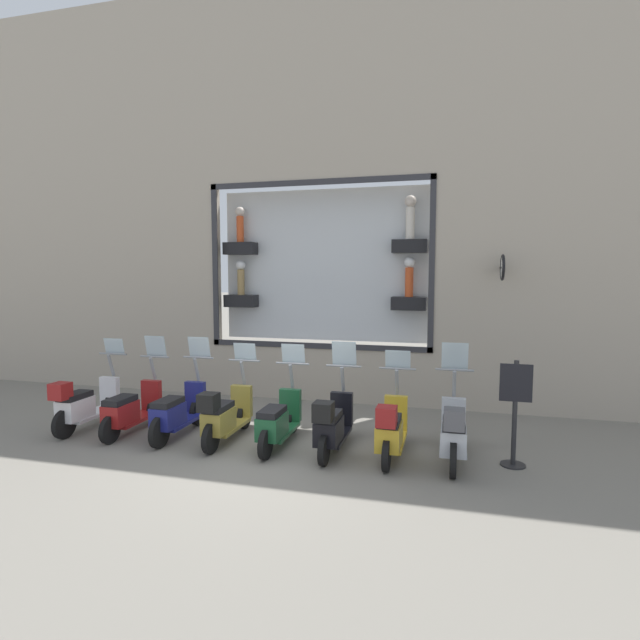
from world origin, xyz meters
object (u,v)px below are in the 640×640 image
(scooter_green_3, at_px, (278,422))
(scooter_olive_4, at_px, (224,416))
(scooter_yellow_1, at_px, (391,430))
(shop_sign_post, at_px, (515,410))
(scooter_black_2, at_px, (332,424))
(scooter_white_7, at_px, (84,404))
(scooter_navy_5, at_px, (177,412))
(scooter_silver_0, at_px, (453,433))
(scooter_red_6, at_px, (131,410))

(scooter_green_3, distance_m, scooter_olive_4, 0.92)
(scooter_yellow_1, distance_m, shop_sign_post, 1.82)
(scooter_green_3, distance_m, shop_sign_post, 3.64)
(scooter_black_2, relative_size, scooter_green_3, 1.00)
(scooter_green_3, bearing_deg, scooter_white_7, 90.92)
(scooter_navy_5, distance_m, shop_sign_post, 5.47)
(scooter_olive_4, xyz_separation_m, scooter_white_7, (0.00, 2.76, 0.00))
(scooter_black_2, relative_size, scooter_navy_5, 0.99)
(scooter_yellow_1, relative_size, scooter_white_7, 1.00)
(scooter_black_2, distance_m, scooter_green_3, 0.92)
(scooter_silver_0, xyz_separation_m, scooter_white_7, (-0.01, 6.43, -0.01))
(scooter_green_3, distance_m, scooter_navy_5, 1.84)
(scooter_yellow_1, distance_m, scooter_red_6, 4.59)
(scooter_red_6, xyz_separation_m, shop_sign_post, (0.12, -6.37, 0.42))
(scooter_olive_4, relative_size, scooter_white_7, 1.00)
(scooter_green_3, relative_size, shop_sign_post, 1.14)
(scooter_silver_0, height_order, scooter_yellow_1, scooter_silver_0)
(scooter_black_2, height_order, scooter_olive_4, scooter_black_2)
(scooter_silver_0, bearing_deg, scooter_yellow_1, 90.78)
(scooter_red_6, bearing_deg, scooter_navy_5, -89.72)
(scooter_silver_0, height_order, scooter_black_2, scooter_silver_0)
(scooter_yellow_1, distance_m, scooter_black_2, 0.92)
(scooter_yellow_1, bearing_deg, scooter_green_3, 87.95)
(scooter_navy_5, relative_size, shop_sign_post, 1.15)
(scooter_olive_4, bearing_deg, scooter_navy_5, 85.81)
(scooter_olive_4, bearing_deg, scooter_white_7, 89.96)
(scooter_yellow_1, height_order, shop_sign_post, shop_sign_post)
(scooter_silver_0, bearing_deg, scooter_olive_4, 90.12)
(scooter_white_7, xyz_separation_m, shop_sign_post, (0.18, -7.29, 0.37))
(scooter_silver_0, relative_size, shop_sign_post, 1.15)
(scooter_yellow_1, height_order, scooter_black_2, scooter_black_2)
(shop_sign_post, bearing_deg, scooter_black_2, 93.81)
(scooter_navy_5, distance_m, scooter_red_6, 0.92)
(scooter_olive_4, height_order, scooter_white_7, scooter_olive_4)
(scooter_silver_0, distance_m, scooter_yellow_1, 0.92)
(scooter_silver_0, bearing_deg, scooter_white_7, 90.05)
(scooter_black_2, xyz_separation_m, scooter_green_3, (0.06, 0.92, -0.04))
(scooter_black_2, height_order, scooter_white_7, scooter_black_2)
(scooter_black_2, relative_size, scooter_olive_4, 1.00)
(scooter_green_3, bearing_deg, scooter_navy_5, 89.80)
(scooter_black_2, bearing_deg, shop_sign_post, -86.19)
(scooter_olive_4, relative_size, scooter_red_6, 1.00)
(scooter_silver_0, distance_m, shop_sign_post, 0.94)
(scooter_olive_4, bearing_deg, scooter_black_2, -90.04)
(scooter_silver_0, xyz_separation_m, scooter_green_3, (0.05, 2.76, -0.06))
(scooter_silver_0, relative_size, scooter_navy_5, 1.00)
(scooter_green_3, bearing_deg, scooter_red_6, 89.96)
(scooter_yellow_1, relative_size, scooter_red_6, 1.00)
(scooter_navy_5, height_order, shop_sign_post, scooter_navy_5)
(scooter_white_7, bearing_deg, scooter_yellow_1, -90.07)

